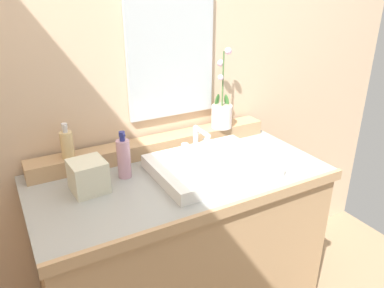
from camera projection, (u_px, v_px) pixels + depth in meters
wall_back at (138, 53)px, 1.75m from camera, size 3.16×0.20×2.64m
vanity_cabinet at (181, 256)px, 1.76m from camera, size 1.24×0.63×0.89m
back_ledge at (156, 145)px, 1.77m from camera, size 1.16×0.11×0.07m
sink_basin at (212, 168)px, 1.59m from camera, size 0.48×0.38×0.29m
potted_plant at (222, 112)px, 1.86m from camera, size 0.10×0.10×0.39m
soap_dispenser at (67, 144)px, 1.54m from camera, size 0.05×0.05×0.15m
lotion_bottle at (124, 158)px, 1.53m from camera, size 0.06×0.06×0.20m
tissue_box at (88, 176)px, 1.43m from camera, size 0.14×0.14×0.13m
mirror at (171, 57)px, 1.71m from camera, size 0.43×0.02×0.55m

